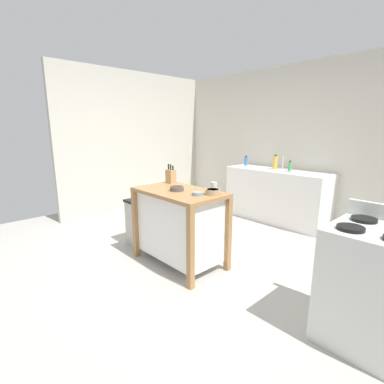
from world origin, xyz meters
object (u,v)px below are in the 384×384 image
at_px(bowl_stoneware_deep, 198,194).
at_px(bottle_dish_soap, 275,162).
at_px(kitchen_island, 179,223).
at_px(trash_bin, 140,223).
at_px(stove, 371,286).
at_px(bottle_hand_soap, 290,167).
at_px(drinking_cup, 214,187).
at_px(bottle_spray_cleaner, 246,161).
at_px(knife_block, 171,176).
at_px(bowl_ceramic_wide, 213,192).
at_px(bowl_ceramic_small, 177,188).
at_px(sink_faucet, 283,163).

distance_m(bowl_stoneware_deep, bottle_dish_soap, 2.37).
bearing_deg(kitchen_island, trash_bin, -176.32).
bearing_deg(stove, bottle_hand_soap, 131.30).
xyz_separation_m(drinking_cup, bottle_dish_soap, (-0.49, 2.06, 0.06)).
height_order(kitchen_island, bowl_stoneware_deep, bowl_stoneware_deep).
bearing_deg(kitchen_island, bottle_spray_cleaner, 109.05).
bearing_deg(bottle_spray_cleaner, trash_bin, -89.26).
height_order(bowl_stoneware_deep, bottle_dish_soap, bottle_dish_soap).
bearing_deg(kitchen_island, bottle_dish_soap, 94.47).
xyz_separation_m(knife_block, bowl_ceramic_wide, (0.81, -0.08, -0.06)).
relative_size(trash_bin, bottle_dish_soap, 2.59).
height_order(bottle_hand_soap, stove, bottle_hand_soap).
bearing_deg(knife_block, drinking_cup, 2.64).
height_order(knife_block, trash_bin, knife_block).
xyz_separation_m(bowl_ceramic_small, bottle_dish_soap, (-0.18, 2.33, 0.09)).
xyz_separation_m(kitchen_island, bowl_stoneware_deep, (0.31, -0.01, 0.41)).
distance_m(drinking_cup, sink_faucet, 2.18).
bearing_deg(trash_bin, bottle_hand_soap, 68.13).
xyz_separation_m(bowl_ceramic_wide, bottle_spray_cleaner, (-1.20, 2.18, 0.05)).
height_order(bowl_ceramic_small, trash_bin, bowl_ceramic_small).
relative_size(bowl_ceramic_small, stove, 0.16).
relative_size(bowl_ceramic_small, bottle_hand_soap, 0.89).
bearing_deg(knife_block, kitchen_island, -27.23).
relative_size(bottle_spray_cleaner, stove, 0.18).
bearing_deg(bottle_hand_soap, stove, -48.70).
bearing_deg(bowl_ceramic_small, trash_bin, -178.41).
height_order(knife_block, bottle_spray_cleaner, knife_block).
xyz_separation_m(bottle_hand_soap, bottle_dish_soap, (-0.32, 0.09, 0.03)).
xyz_separation_m(knife_block, bottle_spray_cleaner, (-0.39, 2.10, -0.00)).
bearing_deg(kitchen_island, stove, 5.93).
relative_size(bowl_ceramic_small, drinking_cup, 1.49).
xyz_separation_m(bottle_spray_cleaner, bottle_dish_soap, (0.62, -0.01, 0.03)).
height_order(kitchen_island, trash_bin, kitchen_island).
bearing_deg(sink_faucet, drinking_cup, -79.62).
bearing_deg(drinking_cup, knife_block, -177.36).
height_order(sink_faucet, stove, sink_faucet).
distance_m(trash_bin, bottle_dish_soap, 2.52).
bearing_deg(sink_faucet, bowl_ceramic_small, -87.98).
distance_m(bowl_stoneware_deep, bottle_hand_soap, 2.23).
distance_m(kitchen_island, drinking_cup, 0.59).
distance_m(sink_faucet, bottle_dish_soap, 0.13).
xyz_separation_m(bowl_ceramic_wide, bottle_dish_soap, (-0.58, 2.17, 0.08)).
bearing_deg(bowl_ceramic_small, kitchen_island, 84.26).
bearing_deg(kitchen_island, drinking_cup, 38.51).
xyz_separation_m(drinking_cup, stove, (1.60, -0.05, -0.48)).
bearing_deg(bowl_ceramic_small, bottle_spray_cleaner, 108.77).
height_order(kitchen_island, bottle_spray_cleaner, bottle_spray_cleaner).
relative_size(drinking_cup, stove, 0.11).
distance_m(bowl_ceramic_small, trash_bin, 0.97).
bearing_deg(drinking_cup, bowl_stoneware_deep, -88.49).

